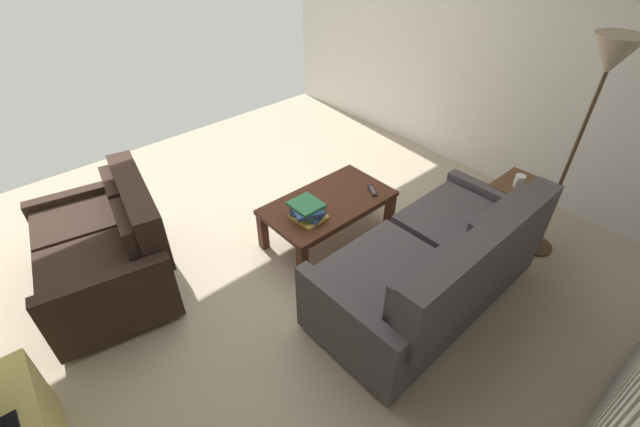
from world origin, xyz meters
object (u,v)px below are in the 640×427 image
(end_table, at_px, (521,198))
(book_stack, at_px, (307,211))
(floor_lamp, at_px, (604,77))
(tv_remote, at_px, (372,191))
(loveseat_near, at_px, (108,250))
(coffee_mug, at_px, (519,181))
(sofa_main, at_px, (436,267))
(coffee_table, at_px, (328,207))

(end_table, xyz_separation_m, book_stack, (1.43, -1.06, -0.01))
(floor_lamp, xyz_separation_m, tv_remote, (0.90, -1.16, -1.11))
(loveseat_near, height_order, book_stack, loveseat_near)
(coffee_mug, bearing_deg, end_table, 141.93)
(coffee_mug, distance_m, tv_remote, 1.19)
(sofa_main, bearing_deg, tv_remote, -109.27)
(end_table, bearing_deg, loveseat_near, -32.59)
(floor_lamp, distance_m, tv_remote, 1.84)
(coffee_table, distance_m, coffee_mug, 1.56)
(floor_lamp, bearing_deg, book_stack, -38.70)
(loveseat_near, distance_m, end_table, 3.30)
(loveseat_near, height_order, floor_lamp, floor_lamp)
(coffee_table, xyz_separation_m, book_stack, (0.28, 0.06, 0.13))
(coffee_table, bearing_deg, coffee_mug, 135.45)
(coffee_mug, relative_size, book_stack, 0.33)
(end_table, bearing_deg, coffee_table, -44.29)
(coffee_mug, xyz_separation_m, book_stack, (1.37, -1.02, -0.19))
(loveseat_near, bearing_deg, book_stack, 151.98)
(book_stack, bearing_deg, coffee_mug, 143.54)
(floor_lamp, bearing_deg, coffee_mug, -51.26)
(coffee_table, relative_size, coffee_mug, 10.99)
(coffee_mug, distance_m, book_stack, 1.72)
(sofa_main, height_order, coffee_table, sofa_main)
(sofa_main, distance_m, end_table, 1.09)
(sofa_main, bearing_deg, loveseat_near, -45.81)
(sofa_main, relative_size, end_table, 2.97)
(loveseat_near, bearing_deg, end_table, 147.41)
(loveseat_near, xyz_separation_m, floor_lamp, (-2.92, 1.97, 1.15))
(loveseat_near, xyz_separation_m, tv_remote, (-2.02, 0.81, 0.04))
(loveseat_near, bearing_deg, floor_lamp, 145.92)
(sofa_main, xyz_separation_m, book_stack, (0.34, -1.02, 0.09))
(coffee_table, distance_m, tv_remote, 0.42)
(coffee_mug, bearing_deg, loveseat_near, -32.48)
(coffee_mug, bearing_deg, floor_lamp, 128.74)
(loveseat_near, distance_m, floor_lamp, 3.71)
(coffee_table, bearing_deg, end_table, 135.71)
(loveseat_near, distance_m, coffee_table, 1.76)
(book_stack, distance_m, tv_remote, 0.68)
(loveseat_near, bearing_deg, coffee_mug, 147.52)
(sofa_main, xyz_separation_m, loveseat_near, (1.69, -1.74, -0.01))
(end_table, xyz_separation_m, tv_remote, (0.76, -0.96, -0.07))
(floor_lamp, bearing_deg, loveseat_near, -34.08)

